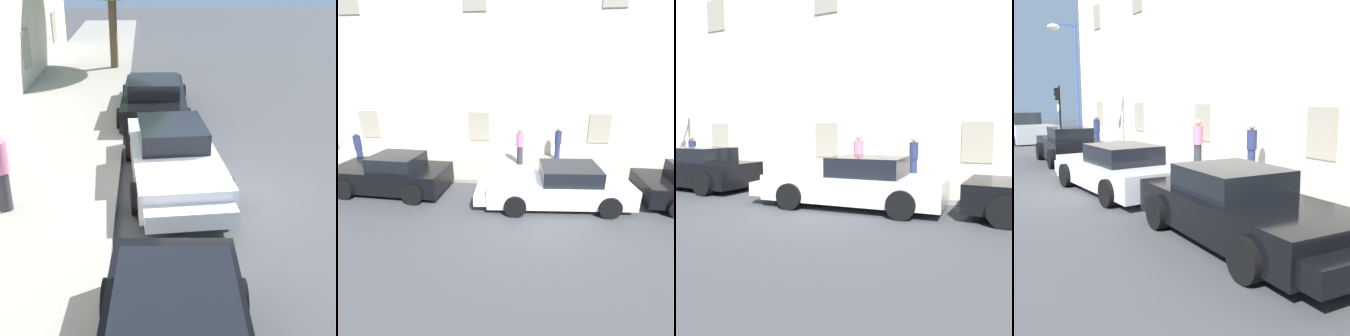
# 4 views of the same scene
# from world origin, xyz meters

# --- Properties ---
(ground_plane) EXTENTS (80.00, 80.00, 0.00)m
(ground_plane) POSITION_xyz_m (0.00, 0.00, 0.00)
(ground_plane) COLOR #444447
(sidewalk) EXTENTS (60.00, 3.99, 0.14)m
(sidewalk) POSITION_xyz_m (0.00, 4.16, 0.07)
(sidewalk) COLOR gray
(sidewalk) RESTS_ON ground
(building_facade) EXTENTS (39.31, 5.28, 13.36)m
(building_facade) POSITION_xyz_m (0.00, 8.54, 6.69)
(building_facade) COLOR beige
(building_facade) RESTS_ON ground
(sportscar_red_lead) EXTENTS (4.64, 2.25, 1.44)m
(sportscar_red_lead) POSITION_xyz_m (-5.66, 1.19, 0.64)
(sportscar_red_lead) COLOR black
(sportscar_red_lead) RESTS_ON ground
(sportscar_yellow_flank) EXTENTS (5.23, 2.44, 1.35)m
(sportscar_yellow_flank) POSITION_xyz_m (0.49, 0.84, 0.60)
(sportscar_yellow_flank) COLOR white
(sportscar_yellow_flank) RESTS_ON ground
(pedestrian_admiring) EXTENTS (0.36, 0.36, 1.68)m
(pedestrian_admiring) POSITION_xyz_m (1.00, 5.33, 1.00)
(pedestrian_admiring) COLOR navy
(pedestrian_admiring) RESTS_ON sidewalk
(pedestrian_strolling) EXTENTS (0.49, 0.49, 1.74)m
(pedestrian_strolling) POSITION_xyz_m (-0.85, 4.44, 1.03)
(pedestrian_strolling) COLOR #333338
(pedestrian_strolling) RESTS_ON sidewalk
(pedestrian_bystander) EXTENTS (0.40, 0.40, 1.67)m
(pedestrian_bystander) POSITION_xyz_m (-8.28, 3.34, 1.00)
(pedestrian_bystander) COLOR navy
(pedestrian_bystander) RESTS_ON sidewalk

